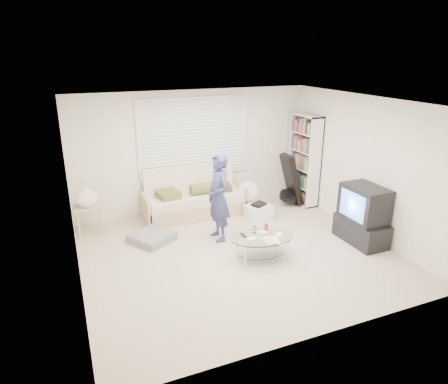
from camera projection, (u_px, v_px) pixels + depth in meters
name	position (u px, v px, depth m)	size (l,w,h in m)	color
ground	(238.00, 253.00, 6.72)	(5.00, 5.00, 0.00)	tan
room_shell	(227.00, 153.00, 6.59)	(5.02, 4.52, 2.51)	silver
window_blinds	(194.00, 138.00, 8.12)	(2.32, 0.08, 1.62)	silver
futon_sofa	(194.00, 200.00, 8.19)	(2.07, 0.83, 1.01)	tan
grey_floor_pillow	(152.00, 237.00, 7.13)	(0.64, 0.64, 0.15)	slate
side_table	(87.00, 198.00, 7.20)	(0.49, 0.39, 0.96)	tan
bookshelf	(304.00, 160.00, 8.67)	(0.31, 0.82, 1.96)	white
guitar_case	(291.00, 183.00, 8.64)	(0.47, 0.43, 1.13)	black
floor_fan	(247.00, 194.00, 8.32)	(0.42, 0.28, 0.69)	white
storage_bin	(259.00, 212.00, 8.02)	(0.52, 0.37, 0.35)	white
tv_unit	(363.00, 216.00, 6.97)	(0.53, 0.95, 1.04)	black
coffee_table	(262.00, 241.00, 6.46)	(1.11, 0.77, 0.51)	silver
standing_person	(218.00, 197.00, 6.99)	(0.58, 0.38, 1.59)	navy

